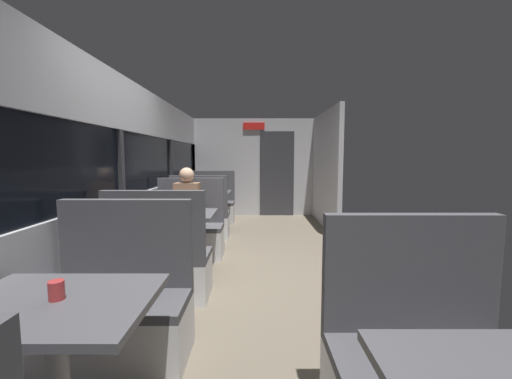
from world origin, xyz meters
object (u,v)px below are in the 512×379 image
(dining_table_near_window, at_px, (56,321))
(bench_far_window_facing_entry, at_px, (213,207))
(bench_near_window_facing_entry, at_px, (121,312))
(dining_table_mid_window, at_px, (178,221))
(seated_passenger, at_px, (189,219))
(dining_table_far_window, at_px, (208,197))
(bench_far_window_facing_end, at_px, (202,220))
(bench_mid_window_facing_end, at_px, (162,266))
(bench_front_aisle_facing_entry, at_px, (423,370))
(coffee_cup_primary, at_px, (58,290))
(bench_mid_window_facing_entry, at_px, (191,233))

(dining_table_near_window, xyz_separation_m, bench_far_window_facing_entry, (0.00, 5.41, -0.31))
(bench_near_window_facing_entry, bearing_deg, dining_table_mid_window, 90.00)
(bench_far_window_facing_entry, relative_size, seated_passenger, 0.87)
(dining_table_far_window, xyz_separation_m, bench_far_window_facing_end, (0.00, -0.70, -0.31))
(dining_table_mid_window, relative_size, bench_mid_window_facing_end, 0.82)
(dining_table_far_window, height_order, bench_front_aisle_facing_entry, bench_front_aisle_facing_entry)
(bench_mid_window_facing_end, xyz_separation_m, dining_table_far_window, (0.00, 3.06, 0.31))
(bench_near_window_facing_entry, relative_size, bench_far_window_facing_end, 1.00)
(bench_far_window_facing_entry, height_order, coffee_cup_primary, bench_far_window_facing_entry)
(bench_front_aisle_facing_entry, xyz_separation_m, coffee_cup_primary, (-1.78, -0.09, 0.46))
(dining_table_near_window, distance_m, bench_far_window_facing_entry, 5.42)
(seated_passenger, bearing_deg, coffee_cup_primary, -89.78)
(bench_near_window_facing_entry, bearing_deg, bench_mid_window_facing_entry, 90.00)
(bench_far_window_facing_entry, distance_m, coffee_cup_primary, 5.42)
(bench_near_window_facing_entry, bearing_deg, seated_passenger, 90.00)
(bench_far_window_facing_end, xyz_separation_m, bench_front_aisle_facing_entry, (1.79, -3.91, 0.00))
(dining_table_mid_window, relative_size, dining_table_far_window, 1.00)
(dining_table_mid_window, xyz_separation_m, seated_passenger, (0.00, 0.63, -0.10))
(bench_near_window_facing_entry, bearing_deg, dining_table_near_window, -90.00)
(bench_mid_window_facing_entry, bearing_deg, dining_table_near_window, -90.00)
(dining_table_near_window, relative_size, bench_front_aisle_facing_entry, 0.82)
(bench_mid_window_facing_entry, relative_size, bench_front_aisle_facing_entry, 1.00)
(bench_far_window_facing_end, distance_m, seated_passenger, 1.05)
(bench_mid_window_facing_entry, height_order, dining_table_far_window, bench_mid_window_facing_entry)
(bench_near_window_facing_entry, bearing_deg, bench_far_window_facing_entry, 90.00)
(bench_far_window_facing_entry, bearing_deg, bench_near_window_facing_entry, -90.00)
(bench_near_window_facing_entry, distance_m, seated_passenger, 2.29)
(dining_table_near_window, relative_size, coffee_cup_primary, 10.00)
(bench_near_window_facing_entry, height_order, bench_mid_window_facing_entry, same)
(seated_passenger, bearing_deg, dining_table_far_window, 90.00)
(bench_near_window_facing_entry, height_order, dining_table_mid_window, bench_near_window_facing_entry)
(bench_far_window_facing_end, height_order, coffee_cup_primary, bench_far_window_facing_end)
(dining_table_far_window, height_order, bench_far_window_facing_end, bench_far_window_facing_end)
(dining_table_mid_window, distance_m, bench_mid_window_facing_end, 0.77)
(seated_passenger, xyz_separation_m, coffee_cup_primary, (0.01, -2.97, 0.25))
(bench_far_window_facing_end, relative_size, bench_far_window_facing_entry, 1.00)
(bench_near_window_facing_entry, relative_size, coffee_cup_primary, 12.22)
(dining_table_near_window, xyz_separation_m, bench_mid_window_facing_entry, (0.00, 3.06, -0.31))
(seated_passenger, bearing_deg, bench_front_aisle_facing_entry, -58.17)
(bench_far_window_facing_end, bearing_deg, bench_mid_window_facing_entry, -90.00)
(bench_mid_window_facing_entry, distance_m, bench_front_aisle_facing_entry, 3.46)
(bench_near_window_facing_entry, relative_size, bench_front_aisle_facing_entry, 1.00)
(bench_mid_window_facing_entry, bearing_deg, dining_table_far_window, 90.00)
(bench_mid_window_facing_entry, relative_size, coffee_cup_primary, 12.22)
(dining_table_near_window, distance_m, dining_table_far_window, 4.71)
(dining_table_near_window, xyz_separation_m, dining_table_far_window, (0.00, 4.71, 0.00))
(bench_far_window_facing_entry, height_order, bench_front_aisle_facing_entry, same)
(bench_mid_window_facing_entry, distance_m, coffee_cup_primary, 3.08)
(bench_near_window_facing_entry, xyz_separation_m, seated_passenger, (0.00, 2.28, 0.21))
(bench_front_aisle_facing_entry, distance_m, coffee_cup_primary, 1.84)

